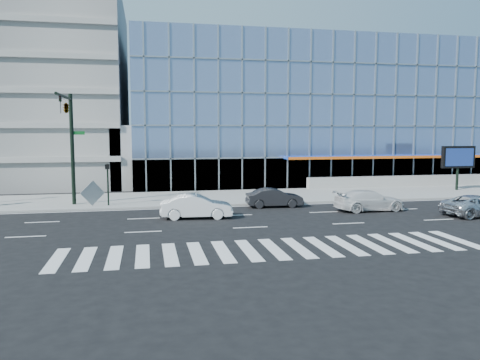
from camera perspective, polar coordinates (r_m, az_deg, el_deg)
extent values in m
plane|color=black|center=(30.66, -0.36, -4.32)|extent=(160.00, 160.00, 0.00)
cube|color=gray|center=(38.43, -2.64, -2.12)|extent=(120.00, 8.00, 0.15)
cube|color=#6882AE|center=(59.06, 8.27, 7.86)|extent=(42.00, 26.00, 15.00)
cube|color=gray|center=(57.59, -26.06, 9.87)|extent=(24.00, 24.00, 20.00)
cube|color=gray|center=(47.68, -11.66, 2.86)|extent=(6.00, 8.00, 6.00)
cube|color=gray|center=(104.19, -25.62, 15.62)|extent=(14.00, 14.00, 48.00)
cube|color=gray|center=(51.06, 24.35, 0.01)|extent=(30.00, 0.80, 1.00)
cylinder|color=black|center=(36.03, -19.76, 3.51)|extent=(0.28, 0.28, 8.00)
cylinder|color=black|center=(33.31, -20.69, 9.51)|extent=(0.18, 5.60, 0.18)
imported|color=black|center=(31.90, -21.06, 8.59)|extent=(0.18, 0.22, 1.10)
imported|color=black|center=(34.07, -20.43, 8.42)|extent=(0.48, 2.24, 0.90)
cube|color=#0C591E|center=(35.94, -19.12, 5.44)|extent=(0.90, 0.05, 0.25)
cylinder|color=black|center=(34.93, -15.80, -0.54)|extent=(0.12, 0.12, 3.00)
cube|color=black|center=(34.67, -15.88, 1.56)|extent=(0.30, 0.25, 0.35)
cylinder|color=black|center=(46.95, 24.95, 0.12)|extent=(0.24, 0.24, 2.00)
cube|color=black|center=(46.81, 25.05, 2.55)|extent=(3.20, 0.40, 2.00)
cube|color=#0C193F|center=(46.63, 25.21, 2.54)|extent=(2.80, 0.02, 1.60)
imported|color=silver|center=(34.04, 27.04, -2.79)|extent=(5.10, 2.81, 1.35)
imported|color=silver|center=(33.52, 15.47, -2.42)|extent=(4.97, 2.17, 1.42)
imported|color=white|center=(29.65, -5.31, -3.23)|extent=(4.65, 1.99, 1.49)
imported|color=black|center=(33.98, 4.22, -2.17)|extent=(4.16, 1.61, 1.35)
cube|color=#979797|center=(35.11, -17.54, -1.52)|extent=(1.64, 0.94, 1.84)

